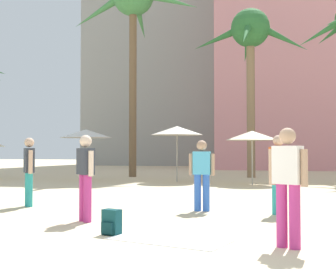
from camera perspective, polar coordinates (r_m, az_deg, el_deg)
ground at (r=6.03m, az=-4.87°, el=-15.41°), size 120.00×120.00×0.00m
palm_tree_center at (r=25.41m, az=-4.44°, el=15.88°), size 7.19×7.17×10.95m
palm_tree_right at (r=24.53m, az=10.30°, el=11.77°), size 6.12×6.00×8.83m
cafe_umbrella_0 at (r=21.33m, az=-10.29°, el=0.11°), size 2.42×2.42×2.38m
cafe_umbrella_3 at (r=18.88m, az=10.56°, el=-0.13°), size 2.19×2.19×2.21m
cafe_umbrella_4 at (r=20.15m, az=1.13°, el=0.49°), size 2.35×2.35×2.49m
beach_towel at (r=7.21m, az=0.13°, el=-13.14°), size 2.01×1.38×0.01m
backpack at (r=7.68m, az=-7.17°, el=-10.97°), size 0.34×0.31×0.42m
person_near_right at (r=10.50m, az=4.29°, el=-4.77°), size 0.60×0.24×1.63m
person_far_left at (r=6.75m, az=14.89°, el=-5.78°), size 0.57×0.39×1.73m
person_near_left at (r=10.26m, az=13.78°, el=-4.45°), size 0.48×0.51×1.74m
person_mid_center at (r=11.85m, az=-17.13°, el=-4.15°), size 0.44×0.54×1.72m
person_mid_right at (r=9.08m, az=-10.37°, el=-4.92°), size 0.50×0.49×1.70m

